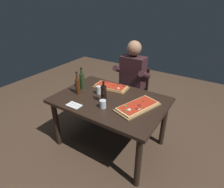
% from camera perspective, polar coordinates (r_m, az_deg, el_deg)
% --- Properties ---
extents(ground_plane, '(6.40, 6.40, 0.00)m').
position_cam_1_polar(ground_plane, '(2.82, -0.57, -14.78)').
color(ground_plane, '#4C3828').
extents(dining_table, '(1.40, 0.96, 0.74)m').
position_cam_1_polar(dining_table, '(2.43, -0.64, -3.49)').
color(dining_table, black).
rests_on(dining_table, ground_plane).
extents(pizza_rectangular_front, '(0.51, 0.28, 0.05)m').
position_cam_1_polar(pizza_rectangular_front, '(2.66, -0.31, 2.27)').
color(pizza_rectangular_front, brown).
rests_on(pizza_rectangular_front, dining_table).
extents(pizza_rectangular_left, '(0.42, 0.60, 0.05)m').
position_cam_1_polar(pizza_rectangular_left, '(2.21, 7.82, -3.82)').
color(pizza_rectangular_left, olive).
rests_on(pizza_rectangular_left, dining_table).
extents(wine_bottle_dark, '(0.06, 0.06, 0.31)m').
position_cam_1_polar(wine_bottle_dark, '(2.50, -10.44, 2.52)').
color(wine_bottle_dark, '#47230F').
rests_on(wine_bottle_dark, dining_table).
extents(oil_bottle_amber, '(0.07, 0.07, 0.28)m').
position_cam_1_polar(oil_bottle_amber, '(2.26, -2.56, 0.02)').
color(oil_bottle_amber, black).
rests_on(oil_bottle_amber, dining_table).
extents(vinegar_bottle_green, '(0.07, 0.07, 0.31)m').
position_cam_1_polar(vinegar_bottle_green, '(2.63, -9.12, 4.05)').
color(vinegar_bottle_green, '#233819').
rests_on(vinegar_bottle_green, dining_table).
extents(tumbler_near_camera, '(0.08, 0.08, 0.10)m').
position_cam_1_polar(tumbler_near_camera, '(2.18, -2.81, -3.09)').
color(tumbler_near_camera, silver).
rests_on(tumbler_near_camera, dining_table).
extents(tumbler_far_side, '(0.07, 0.07, 0.11)m').
position_cam_1_polar(tumbler_far_side, '(2.50, -4.04, 1.07)').
color(tumbler_far_side, silver).
rests_on(tumbler_far_side, dining_table).
extents(napkin_cutlery_set, '(0.18, 0.11, 0.01)m').
position_cam_1_polar(napkin_cutlery_set, '(2.29, -11.54, -3.37)').
color(napkin_cutlery_set, white).
rests_on(napkin_cutlery_set, dining_table).
extents(diner_chair, '(0.44, 0.44, 0.87)m').
position_cam_1_polar(diner_chair, '(3.19, 6.70, 1.17)').
color(diner_chair, black).
rests_on(diner_chair, ground_plane).
extents(seated_diner, '(0.53, 0.41, 1.33)m').
position_cam_1_polar(seated_diner, '(2.99, 5.93, 4.70)').
color(seated_diner, '#23232D').
rests_on(seated_diner, ground_plane).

